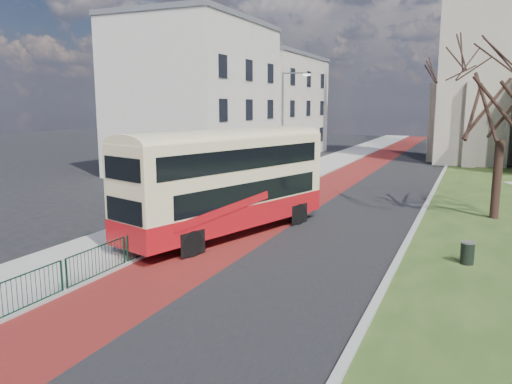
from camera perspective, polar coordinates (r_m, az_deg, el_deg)
The scene contains 13 objects.
ground at distance 19.22m, azimuth -3.64°, elevation -7.70°, with size 160.00×160.00×0.00m, color black.
road_carriageway at distance 37.36m, azimuth 12.71°, elevation 0.76°, with size 9.00×120.00×0.01m, color black.
bus_lane at distance 37.95m, azimuth 8.71°, elevation 1.03°, with size 3.40×120.00×0.01m, color #591414.
pavement_west at distance 39.09m, azimuth 3.32°, elevation 1.47°, with size 4.00×120.00×0.12m, color gray.
kerb_west at distance 38.44m, azimuth 6.12°, elevation 1.30°, with size 0.25×120.00×0.13m, color #999993.
kerb_east at distance 38.74m, azimuth 19.97°, elevation 0.82°, with size 0.25×80.00×0.13m, color #999993.
pedestrian_railing at distance 23.82m, azimuth -5.55°, elevation -2.86°, with size 0.07×24.00×1.12m.
street_block_near at distance 44.35m, azimuth -6.81°, elevation 10.79°, with size 10.30×14.30×13.00m.
street_block_far at distance 58.71m, azimuth 1.26°, elevation 9.91°, with size 10.30×16.30×11.50m.
streetlamp at distance 36.58m, azimuth 3.26°, elevation 8.03°, with size 2.13×0.18×8.00m.
bus at distance 22.17m, azimuth -3.20°, elevation 1.61°, with size 5.62×11.20×4.57m.
winter_tree_near at distance 28.00m, azimuth 26.64°, elevation 11.86°, with size 9.13×9.13×10.41m.
litter_bin at distance 19.99m, azimuth 23.01°, elevation -6.40°, with size 0.58×0.58×0.84m.
Camera 1 is at (8.46, -16.24, 5.83)m, focal length 35.00 mm.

